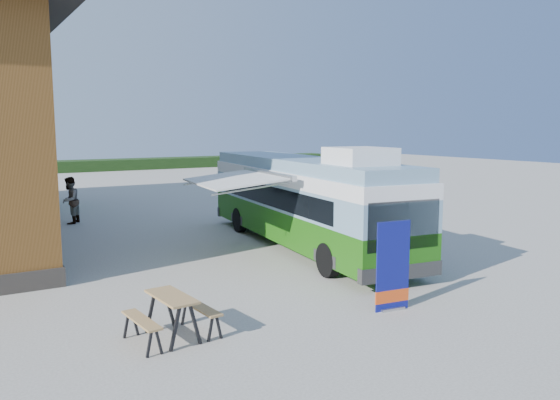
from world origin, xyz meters
TOP-DOWN VIEW (x-y plane):
  - ground at (0.00, 0.00)m, footprint 100.00×100.00m
  - hedge at (8.00, 38.00)m, footprint 40.00×3.00m
  - bus at (1.23, 0.80)m, footprint 3.72×11.41m
  - awning at (-1.24, 0.55)m, footprint 2.77×4.00m
  - banner at (-0.64, -5.61)m, footprint 0.86×0.25m
  - picnic_table at (-5.33, -4.69)m, footprint 1.60×1.45m
  - person_a at (-5.70, 7.93)m, footprint 0.66×0.66m
  - person_b at (-4.62, 9.50)m, footprint 1.14×1.20m
  - slurry_tanker at (-5.70, 15.19)m, footprint 2.62×6.20m

SIDE VIEW (x-z plane):
  - ground at x=0.00m, z-range 0.00..0.00m
  - hedge at x=8.00m, z-range 0.00..1.00m
  - picnic_table at x=-5.33m, z-range 0.21..1.05m
  - person_a at x=-5.70m, z-range 0.00..1.55m
  - banner at x=-0.64m, z-range -0.18..1.80m
  - person_b at x=-4.62m, z-range 0.00..1.95m
  - slurry_tanker at x=-5.70m, z-range 0.18..2.49m
  - bus at x=1.23m, z-range -0.08..3.37m
  - awning at x=-1.24m, z-range 2.27..2.76m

